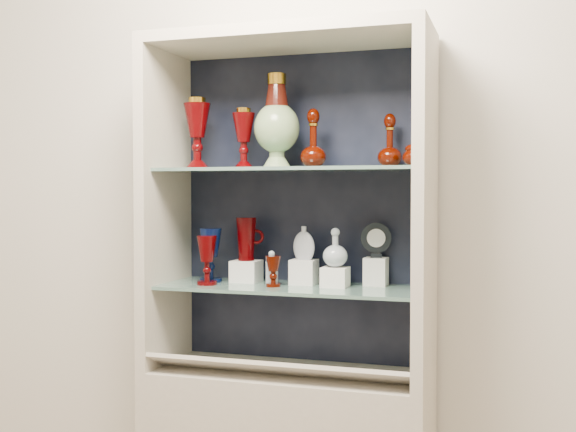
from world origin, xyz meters
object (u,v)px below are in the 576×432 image
(pedestal_lamp_left, at_px, (197,133))
(enamel_urn, at_px, (277,121))
(ruby_decanter_a, at_px, (313,135))
(ruby_goblet_tall, at_px, (207,260))
(clear_round_decanter, at_px, (335,249))
(ruby_decanter_b, at_px, (390,139))
(ruby_goblet_small, at_px, (273,271))
(ruby_pitcher, at_px, (246,239))
(clear_square_bottle, at_px, (272,268))
(cameo_medallion, at_px, (376,240))
(lidded_bowl, at_px, (415,153))
(flat_flask, at_px, (304,242))
(pedestal_lamp_right, at_px, (244,138))
(cobalt_goblet, at_px, (211,255))

(pedestal_lamp_left, height_order, enamel_urn, enamel_urn)
(ruby_decanter_a, bearing_deg, ruby_goblet_tall, -165.10)
(clear_round_decanter, bearing_deg, ruby_decanter_b, 21.38)
(ruby_goblet_small, distance_m, ruby_pitcher, 0.20)
(ruby_pitcher, height_order, clear_round_decanter, ruby_pitcher)
(pedestal_lamp_left, height_order, ruby_goblet_small, pedestal_lamp_left)
(ruby_goblet_tall, xyz_separation_m, clear_square_bottle, (0.22, 0.07, -0.03))
(ruby_decanter_b, bearing_deg, cameo_medallion, 163.89)
(ruby_goblet_tall, relative_size, ruby_goblet_small, 1.63)
(ruby_decanter_a, bearing_deg, ruby_pitcher, 176.06)
(cameo_medallion, bearing_deg, ruby_pitcher, 172.88)
(lidded_bowl, relative_size, cameo_medallion, 0.74)
(lidded_bowl, distance_m, clear_square_bottle, 0.65)
(ruby_pitcher, relative_size, clear_round_decanter, 1.22)
(ruby_goblet_small, bearing_deg, ruby_goblet_tall, -174.77)
(clear_square_bottle, bearing_deg, flat_flask, 22.93)
(ruby_pitcher, xyz_separation_m, clear_round_decanter, (0.35, -0.04, -0.02))
(pedestal_lamp_left, bearing_deg, enamel_urn, 2.93)
(enamel_urn, bearing_deg, ruby_decanter_a, 5.02)
(pedestal_lamp_right, bearing_deg, clear_round_decanter, -1.76)
(ruby_decanter_b, distance_m, cameo_medallion, 0.36)
(ruby_goblet_small, height_order, flat_flask, flat_flask)
(lidded_bowl, height_order, flat_flask, lidded_bowl)
(ruby_pitcher, xyz_separation_m, cameo_medallion, (0.48, 0.05, 0.00))
(cameo_medallion, bearing_deg, ruby_decanter_b, -29.06)
(pedestal_lamp_right, xyz_separation_m, ruby_goblet_tall, (-0.11, -0.09, -0.44))
(ruby_goblet_small, relative_size, ruby_pitcher, 0.68)
(clear_square_bottle, bearing_deg, ruby_decanter_a, 10.29)
(ruby_decanter_b, relative_size, ruby_pitcher, 1.26)
(ruby_decanter_a, relative_size, cameo_medallion, 1.84)
(pedestal_lamp_left, relative_size, lidded_bowl, 2.76)
(pedestal_lamp_left, distance_m, enamel_urn, 0.31)
(enamel_urn, distance_m, ruby_goblet_tall, 0.56)
(ruby_decanter_b, height_order, cameo_medallion, ruby_decanter_b)
(pedestal_lamp_left, height_order, cobalt_goblet, pedestal_lamp_left)
(ruby_goblet_small, relative_size, cameo_medallion, 0.85)
(ruby_pitcher, bearing_deg, ruby_goblet_tall, -151.97)
(enamel_urn, height_order, clear_round_decanter, enamel_urn)
(pedestal_lamp_left, relative_size, cameo_medallion, 2.04)
(ruby_decanter_a, relative_size, clear_square_bottle, 1.93)
(ruby_goblet_small, bearing_deg, pedestal_lamp_right, 153.28)
(clear_round_decanter, bearing_deg, clear_square_bottle, -177.73)
(lidded_bowl, height_order, ruby_pitcher, lidded_bowl)
(ruby_decanter_b, bearing_deg, pedestal_lamp_right, -173.58)
(clear_round_decanter, bearing_deg, cobalt_goblet, 179.97)
(pedestal_lamp_left, xyz_separation_m, cameo_medallion, (0.65, 0.09, -0.39))
(ruby_goblet_tall, distance_m, cameo_medallion, 0.61)
(cobalt_goblet, bearing_deg, ruby_goblet_small, -12.43)
(clear_square_bottle, distance_m, flat_flask, 0.15)
(pedestal_lamp_left, relative_size, ruby_pitcher, 1.64)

